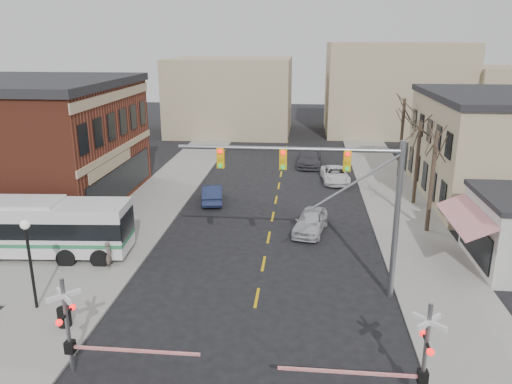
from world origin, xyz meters
TOP-DOWN VIEW (x-y plane):
  - ground at (0.00, 0.00)m, footprint 160.00×160.00m
  - sidewalk_west at (-9.50, 20.00)m, footprint 5.00×60.00m
  - sidewalk_east at (9.50, 20.00)m, footprint 5.00×60.00m
  - tree_east_a at (10.50, 12.00)m, footprint 0.28×0.28m
  - tree_east_b at (10.80, 18.00)m, footprint 0.28×0.28m
  - tree_east_c at (11.00, 26.00)m, footprint 0.28×0.28m
  - transit_bus at (-14.46, 5.62)m, footprint 13.17×3.82m
  - traffic_signal_mast at (3.78, 2.82)m, footprint 10.66×0.30m
  - rr_crossing_west at (-6.19, -4.43)m, footprint 5.60×1.36m
  - rr_crossing_east at (6.11, -4.93)m, footprint 5.60×1.36m
  - street_lamp at (-10.41, -0.15)m, footprint 0.44×0.44m
  - trash_bin at (-8.32, -1.52)m, footprint 0.60×0.60m
  - car_a at (2.70, 11.21)m, footprint 2.72×4.82m
  - car_b at (-5.00, 16.95)m, footprint 2.24×4.60m
  - car_c at (5.00, 23.78)m, footprint 2.62×5.09m
  - car_d at (2.70, 29.75)m, footprint 2.59×5.74m
  - pedestrian_near at (-8.56, 4.42)m, footprint 0.37×0.57m
  - pedestrian_far at (-11.04, 6.75)m, footprint 1.01×0.98m

SIDE VIEW (x-z plane):
  - ground at x=0.00m, z-range 0.00..0.00m
  - sidewalk_west at x=-9.50m, z-range 0.00..0.12m
  - sidewalk_east at x=9.50m, z-range 0.00..0.12m
  - trash_bin at x=-8.32m, z-range 0.12..0.99m
  - car_c at x=5.00m, z-range 0.00..1.37m
  - car_b at x=-5.00m, z-range 0.00..1.45m
  - car_a at x=2.70m, z-range 0.00..1.55m
  - car_d at x=2.70m, z-range 0.00..1.63m
  - pedestrian_near at x=-8.56m, z-range 0.12..1.67m
  - pedestrian_far at x=-11.04m, z-range 0.12..1.75m
  - transit_bus at x=-14.46m, z-range 0.21..3.56m
  - rr_crossing_west at x=-6.19m, z-range -0.03..3.97m
  - rr_crossing_east at x=6.11m, z-range -0.03..3.97m
  - tree_east_b at x=10.80m, z-range 0.12..6.42m
  - street_lamp at x=-10.41m, z-range 1.07..5.53m
  - tree_east_a at x=10.50m, z-range 0.12..6.87m
  - tree_east_c at x=11.00m, z-range 0.12..7.32m
  - traffic_signal_mast at x=3.78m, z-range 1.77..9.77m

